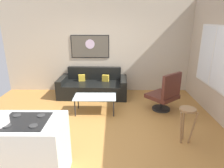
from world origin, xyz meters
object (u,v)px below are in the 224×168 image
object	(u,v)px
coffee_table	(95,98)
armchair	(165,94)
bar_stool	(187,117)
couch	(93,87)
wall_painting	(90,47)

from	to	relation	value
coffee_table	armchair	xyz separation A→B (m)	(1.76, 0.09, 0.08)
coffee_table	bar_stool	bearing A→B (deg)	-34.62
coffee_table	armchair	world-z (taller)	armchair
bar_stool	couch	bearing A→B (deg)	129.21
bar_stool	wall_painting	size ratio (longest dim) A/B	0.59
couch	bar_stool	size ratio (longest dim) A/B	2.96
couch	armchair	size ratio (longest dim) A/B	2.04
wall_painting	coffee_table	bearing A→B (deg)	-80.64
coffee_table	armchair	size ratio (longest dim) A/B	1.02
bar_stool	armchair	bearing A→B (deg)	92.32
armchair	bar_stool	distance (m)	1.35
coffee_table	wall_painting	world-z (taller)	wall_painting
armchair	wall_painting	world-z (taller)	wall_painting
coffee_table	armchair	distance (m)	1.76
bar_stool	wall_painting	distance (m)	3.67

